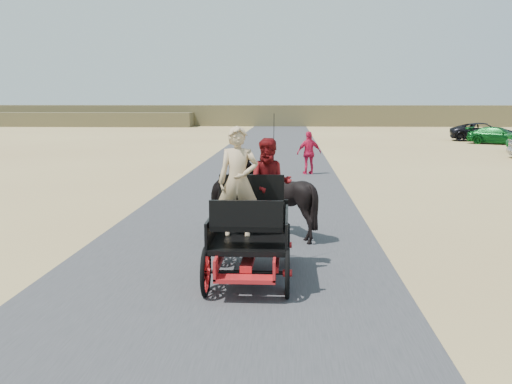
# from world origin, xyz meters

# --- Properties ---
(ground) EXTENTS (140.00, 140.00, 0.00)m
(ground) POSITION_xyz_m (0.00, 0.00, 0.00)
(ground) COLOR tan
(road) EXTENTS (6.00, 140.00, 0.01)m
(road) POSITION_xyz_m (0.00, 0.00, 0.01)
(road) COLOR #38383A
(road) RESTS_ON ground
(ridge_far) EXTENTS (140.00, 6.00, 2.40)m
(ridge_far) POSITION_xyz_m (0.00, 62.00, 1.20)
(ridge_far) COLOR brown
(ridge_far) RESTS_ON ground
(ridge_near) EXTENTS (40.00, 4.00, 1.60)m
(ridge_near) POSITION_xyz_m (-30.00, 58.00, 0.80)
(ridge_near) COLOR brown
(ridge_near) RESTS_ON ground
(carriage) EXTENTS (1.30, 2.40, 0.72)m
(carriage) POSITION_xyz_m (0.50, 2.14, 0.36)
(carriage) COLOR black
(carriage) RESTS_ON ground
(horse_left) EXTENTS (0.91, 2.01, 1.70)m
(horse_left) POSITION_xyz_m (-0.05, 5.14, 0.85)
(horse_left) COLOR black
(horse_left) RESTS_ON ground
(horse_right) EXTENTS (1.37, 1.54, 1.70)m
(horse_right) POSITION_xyz_m (1.05, 5.14, 0.85)
(horse_right) COLOR black
(horse_right) RESTS_ON ground
(driver_man) EXTENTS (0.66, 0.43, 1.80)m
(driver_man) POSITION_xyz_m (0.30, 2.19, 1.62)
(driver_man) COLOR tan
(driver_man) RESTS_ON carriage
(passenger_woman) EXTENTS (0.77, 0.60, 1.58)m
(passenger_woman) POSITION_xyz_m (0.80, 2.74, 1.51)
(passenger_woman) COLOR #660C0F
(passenger_woman) RESTS_ON carriage
(pedestrian) EXTENTS (1.09, 0.71, 1.73)m
(pedestrian) POSITION_xyz_m (1.91, 15.86, 0.86)
(pedestrian) COLOR #C9163F
(pedestrian) RESTS_ON ground
(car_c) EXTENTS (4.29, 3.47, 1.17)m
(car_c) POSITION_xyz_m (15.27, 32.73, 0.58)
(car_c) COLOR #0C4C19
(car_c) RESTS_ON ground
(car_d) EXTENTS (5.14, 3.16, 1.33)m
(car_d) POSITION_xyz_m (15.36, 35.89, 0.67)
(car_d) COLOR black
(car_d) RESTS_ON ground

